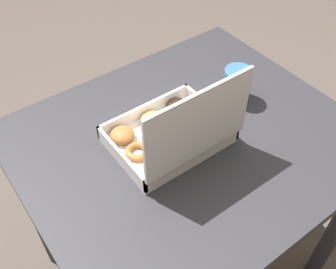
{
  "coord_description": "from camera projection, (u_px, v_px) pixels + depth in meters",
  "views": [
    {
      "loc": [
        0.49,
        0.56,
        1.54
      ],
      "look_at": [
        0.05,
        -0.03,
        0.78
      ],
      "focal_mm": 42.0,
      "sensor_mm": 36.0,
      "label": 1
    }
  ],
  "objects": [
    {
      "name": "ground_plane",
      "position": [
        182.0,
        264.0,
        1.62
      ],
      "size": [
        8.0,
        8.0,
        0.0
      ],
      "primitive_type": "plane",
      "color": "#564C44"
    },
    {
      "name": "coffee_mug",
      "position": [
        237.0,
        84.0,
        1.16
      ],
      "size": [
        0.08,
        0.08,
        0.1
      ],
      "color": "teal",
      "rests_on": "dining_table"
    },
    {
      "name": "donut_box",
      "position": [
        173.0,
        133.0,
        1.02
      ],
      "size": [
        0.3,
        0.24,
        0.25
      ],
      "color": "white",
      "rests_on": "dining_table"
    },
    {
      "name": "dining_table",
      "position": [
        187.0,
        168.0,
        1.17
      ],
      "size": [
        0.9,
        0.77,
        0.76
      ],
      "color": "#2D2D33",
      "rests_on": "ground_plane"
    }
  ]
}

